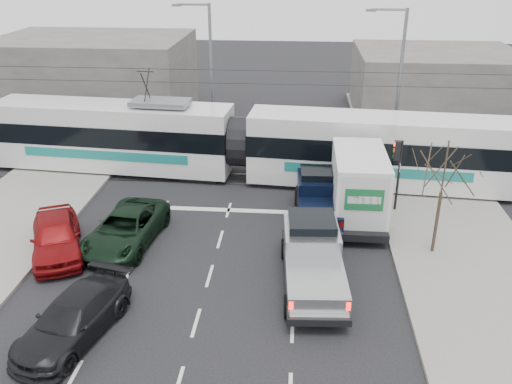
# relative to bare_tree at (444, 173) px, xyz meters

# --- Properties ---
(ground) EXTENTS (120.00, 120.00, 0.00)m
(ground) POSITION_rel_bare_tree_xyz_m (-7.60, -2.50, -3.79)
(ground) COLOR black
(ground) RESTS_ON ground
(sidewalk_right) EXTENTS (6.00, 60.00, 0.15)m
(sidewalk_right) POSITION_rel_bare_tree_xyz_m (1.40, -2.50, -3.72)
(sidewalk_right) COLOR gray
(sidewalk_right) RESTS_ON ground
(rails) EXTENTS (60.00, 1.60, 0.03)m
(rails) POSITION_rel_bare_tree_xyz_m (-7.60, 7.50, -3.78)
(rails) COLOR #33302D
(rails) RESTS_ON ground
(building_left) EXTENTS (14.00, 10.00, 6.00)m
(building_left) POSITION_rel_bare_tree_xyz_m (-21.60, 19.50, -0.79)
(building_left) COLOR slate
(building_left) RESTS_ON ground
(building_right) EXTENTS (12.00, 10.00, 5.00)m
(building_right) POSITION_rel_bare_tree_xyz_m (4.40, 21.50, -1.29)
(building_right) COLOR slate
(building_right) RESTS_ON ground
(bare_tree) EXTENTS (2.40, 2.40, 5.00)m
(bare_tree) POSITION_rel_bare_tree_xyz_m (0.00, 0.00, 0.00)
(bare_tree) COLOR #47382B
(bare_tree) RESTS_ON ground
(traffic_signal) EXTENTS (0.44, 0.44, 3.60)m
(traffic_signal) POSITION_rel_bare_tree_xyz_m (-1.13, 4.00, -1.05)
(traffic_signal) COLOR black
(traffic_signal) RESTS_ON ground
(street_lamp_near) EXTENTS (2.38, 0.25, 9.00)m
(street_lamp_near) POSITION_rel_bare_tree_xyz_m (-0.29, 11.50, 1.32)
(street_lamp_near) COLOR slate
(street_lamp_near) RESTS_ON ground
(street_lamp_far) EXTENTS (2.38, 0.25, 9.00)m
(street_lamp_far) POSITION_rel_bare_tree_xyz_m (-11.79, 13.50, 1.32)
(street_lamp_far) COLOR slate
(street_lamp_far) RESTS_ON ground
(catenary) EXTENTS (60.00, 0.20, 7.00)m
(catenary) POSITION_rel_bare_tree_xyz_m (-7.60, 7.50, 0.09)
(catenary) COLOR black
(catenary) RESTS_ON ground
(tram) EXTENTS (29.02, 5.28, 5.89)m
(tram) POSITION_rel_bare_tree_xyz_m (-9.21, 7.80, -1.70)
(tram) COLOR silver
(tram) RESTS_ON ground
(silver_pickup) EXTENTS (2.61, 6.50, 2.32)m
(silver_pickup) POSITION_rel_bare_tree_xyz_m (-5.22, -2.39, -2.64)
(silver_pickup) COLOR black
(silver_pickup) RESTS_ON ground
(box_truck) EXTENTS (2.38, 6.90, 3.45)m
(box_truck) POSITION_rel_bare_tree_xyz_m (-3.01, 3.43, -2.09)
(box_truck) COLOR black
(box_truck) RESTS_ON ground
(navy_pickup) EXTENTS (2.27, 5.39, 2.23)m
(navy_pickup) POSITION_rel_bare_tree_xyz_m (-4.89, 3.03, -2.69)
(navy_pickup) COLOR black
(navy_pickup) RESTS_ON ground
(green_car) EXTENTS (3.08, 5.66, 1.51)m
(green_car) POSITION_rel_bare_tree_xyz_m (-13.38, -0.19, -3.04)
(green_car) COLOR black
(green_car) RESTS_ON ground
(red_car) EXTENTS (3.84, 5.33, 1.69)m
(red_car) POSITION_rel_bare_tree_xyz_m (-16.10, -1.26, -2.95)
(red_car) COLOR maroon
(red_car) RESTS_ON ground
(dark_car) EXTENTS (3.24, 5.39, 1.46)m
(dark_car) POSITION_rel_bare_tree_xyz_m (-13.24, -6.53, -3.06)
(dark_car) COLOR black
(dark_car) RESTS_ON ground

